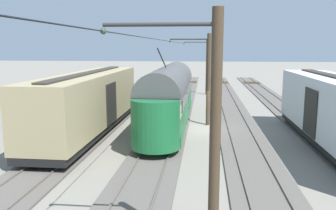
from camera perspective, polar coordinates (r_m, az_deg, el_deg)
ground_plane at (r=23.95m, az=5.84°, el=-3.97°), size 220.00×220.00×0.00m
track_streetcar_siding at (r=25.31m, az=22.68°, el=-3.81°), size 2.80×80.00×0.18m
track_adjacent_siding at (r=24.36m, az=11.60°, el=-3.76°), size 2.80×80.00×0.18m
track_third_siding at (r=24.37m, az=0.09°, el=-3.56°), size 2.80×80.00×0.18m
track_outer_siding at (r=25.33m, az=-10.97°, el=-3.22°), size 2.80×80.00×0.18m
vintage_streetcar at (r=24.44m, az=0.21°, el=1.74°), size 2.65×16.46×5.40m
coach_far_siding at (r=22.60m, az=-12.97°, el=0.60°), size 2.96×14.52×3.85m
catenary_pole_foreground at (r=40.94m, az=6.37°, el=6.54°), size 2.98×0.28×6.54m
catenary_pole_mid_near at (r=24.69m, az=6.52°, el=4.52°), size 2.98×0.28×6.54m
catenary_pole_mid_far at (r=8.59m, az=7.21°, el=-5.16°), size 2.98×0.28×6.54m
overhead_wire_run at (r=17.41m, az=-1.97°, el=10.89°), size 2.77×52.86×0.18m
spare_tie_stack at (r=26.06m, az=-18.33°, el=-2.70°), size 2.40×2.40×0.54m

